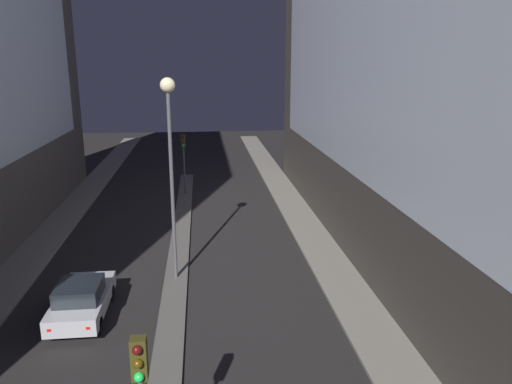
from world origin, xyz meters
TOP-DOWN VIEW (x-y plane):
  - median_strip at (0.00, 19.41)m, footprint 1.05×36.82m
  - traffic_light_mid at (0.00, 31.41)m, footprint 0.32×0.42m
  - street_lamp at (0.00, 16.40)m, footprint 0.64×0.64m
  - car_left_lane at (-3.47, 13.30)m, footprint 1.89×4.31m

SIDE VIEW (x-z plane):
  - median_strip at x=0.00m, z-range 0.00..0.13m
  - car_left_lane at x=-3.47m, z-range 0.00..1.56m
  - traffic_light_mid at x=0.00m, z-range 1.17..5.57m
  - street_lamp at x=0.00m, z-range 2.28..11.25m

